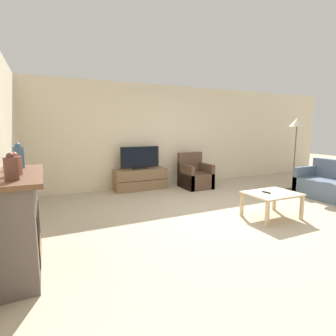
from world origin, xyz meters
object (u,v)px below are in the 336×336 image
at_px(mantel_vase_right, 18,156).
at_px(armchair, 195,176).
at_px(tv_stand, 140,179).
at_px(fireplace, 19,221).
at_px(tv, 140,159).
at_px(mantel_vase_left, 11,168).
at_px(mantel_clock, 17,165).
at_px(remote, 266,192).
at_px(mantel_vase_centre_left, 15,165).
at_px(coffee_table, 272,196).
at_px(floor_lamp, 297,126).

distance_m(mantel_vase_right, armchair, 4.56).
bearing_deg(tv_stand, fireplace, -129.09).
bearing_deg(armchair, mantel_vase_right, -149.74).
distance_m(mantel_vase_right, tv, 3.64).
relative_size(mantel_vase_left, mantel_clock, 1.74).
xyz_separation_m(fireplace, tv_stand, (2.49, 3.06, -0.28)).
relative_size(mantel_vase_left, remote, 1.70).
height_order(fireplace, tv, tv).
bearing_deg(mantel_vase_centre_left, mantel_clock, 89.82).
bearing_deg(tv_stand, mantel_vase_left, -125.34).
height_order(tv, coffee_table, tv).
distance_m(fireplace, tv, 3.96).
xyz_separation_m(coffee_table, remote, (-0.09, 0.04, 0.07)).
distance_m(mantel_vase_centre_left, tv, 4.04).
bearing_deg(armchair, mantel_vase_left, -141.26).
distance_m(mantel_vase_left, mantel_clock, 0.57).
bearing_deg(mantel_vase_right, mantel_clock, -89.84).
height_order(mantel_vase_left, armchair, mantel_vase_left).
xyz_separation_m(mantel_vase_centre_left, tv, (2.47, 3.17, -0.39)).
relative_size(mantel_vase_centre_left, mantel_clock, 1.62).
height_order(mantel_vase_right, tv, mantel_vase_right).
height_order(mantel_clock, tv, mantel_clock).
xyz_separation_m(mantel_vase_left, mantel_vase_centre_left, (0.00, 0.32, -0.01)).
xyz_separation_m(mantel_vase_left, tv_stand, (2.47, 3.49, -0.93)).
bearing_deg(coffee_table, mantel_clock, 178.45).
bearing_deg(mantel_vase_right, tv, 46.87).
xyz_separation_m(fireplace, mantel_vase_right, (0.02, 0.42, 0.67)).
xyz_separation_m(mantel_clock, remote, (3.74, -0.06, -0.70)).
relative_size(remote, floor_lamp, 0.08).
height_order(mantel_vase_left, mantel_vase_centre_left, mantel_vase_left).
bearing_deg(armchair, mantel_clock, -146.72).
bearing_deg(mantel_vase_centre_left, tv, 52.03).
xyz_separation_m(mantel_vase_right, tv_stand, (2.47, 2.64, -0.96)).
xyz_separation_m(tv, remote, (1.27, -2.99, -0.34)).
distance_m(mantel_vase_centre_left, remote, 3.81).
relative_size(mantel_vase_centre_left, remote, 1.57).
relative_size(tv, floor_lamp, 0.56).
relative_size(fireplace, armchair, 1.54).
distance_m(mantel_clock, armchair, 4.70).
distance_m(coffee_table, remote, 0.12).
height_order(fireplace, tv_stand, fireplace).
bearing_deg(mantel_vase_centre_left, remote, 2.79).
height_order(mantel_vase_left, mantel_vase_right, mantel_vase_right).
bearing_deg(tv_stand, remote, -67.04).
bearing_deg(remote, floor_lamp, 21.20).
height_order(tv_stand, coffee_table, tv_stand).
relative_size(mantel_vase_centre_left, armchair, 0.26).
distance_m(mantel_vase_left, tv_stand, 4.38).
relative_size(tv_stand, armchair, 1.45).
distance_m(mantel_vase_left, floor_lamp, 6.24).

